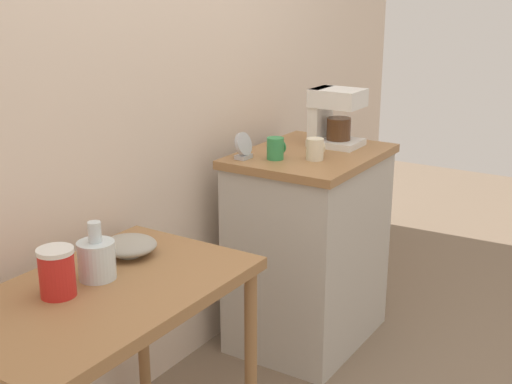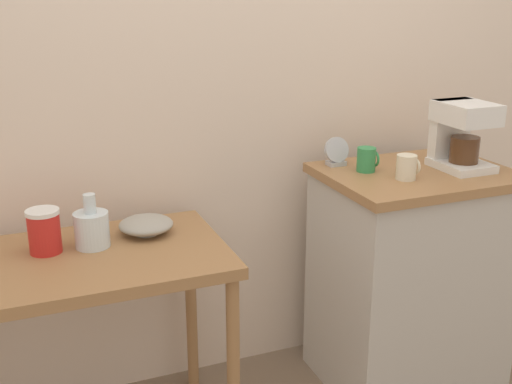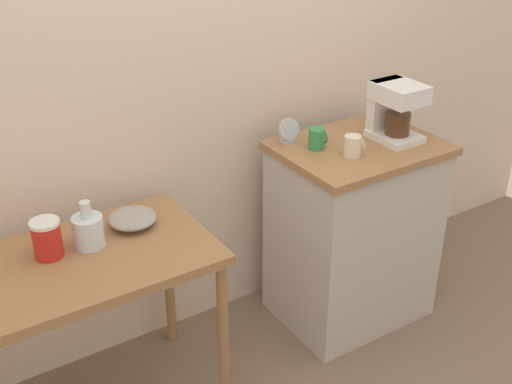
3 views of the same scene
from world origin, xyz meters
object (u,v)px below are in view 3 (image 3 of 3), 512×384
Objects in this scene: glass_carafe_vase at (88,230)px; table_clock at (289,132)px; mug_tall_green at (317,138)px; mug_small_cream at (353,146)px; bowl_stoneware at (132,218)px; coffee_maker at (394,108)px; canister_enamel at (47,239)px.

glass_carafe_vase is 1.62× the size of table_clock.
glass_carafe_vase is at bearing -174.15° from table_clock.
mug_tall_green is 1.01× the size of mug_small_cream.
mug_small_cream is (0.93, -0.21, 0.17)m from bowl_stoneware.
glass_carafe_vase is 1.98× the size of mug_tall_green.
table_clock reaches higher than bowl_stoneware.
glass_carafe_vase is at bearing 175.65° from coffee_maker.
canister_enamel is at bearing 178.71° from mug_tall_green.
coffee_maker is (1.21, -0.15, 0.26)m from bowl_stoneware.
bowl_stoneware is 1.03× the size of glass_carafe_vase.
coffee_maker is at bearing -7.29° from bowl_stoneware.
mug_small_cream is at bearing -60.67° from table_clock.
table_clock reaches higher than mug_tall_green.
glass_carafe_vase is at bearing -166.01° from bowl_stoneware.
coffee_maker is at bearing -25.87° from table_clock.
glass_carafe_vase is 2.01× the size of mug_small_cream.
coffee_maker is 2.29× the size of table_clock.
bowl_stoneware is 0.80m from table_clock.
table_clock is at bearing 3.79° from bowl_stoneware.
coffee_maker reaches higher than mug_tall_green.
glass_carafe_vase is 1.42m from coffee_maker.
glass_carafe_vase is 0.71× the size of coffee_maker.
canister_enamel is 1.57m from coffee_maker.
mug_small_cream is (1.12, -0.16, 0.14)m from glass_carafe_vase.
coffee_maker is at bearing -13.79° from mug_tall_green.
glass_carafe_vase is (-0.19, -0.05, 0.03)m from bowl_stoneware.
bowl_stoneware is at bearing 175.52° from mug_tall_green.
bowl_stoneware is at bearing 172.71° from coffee_maker.
coffee_maker is 0.48m from table_clock.
mug_tall_green reaches higher than bowl_stoneware.
glass_carafe_vase is 0.15m from canister_enamel.
mug_tall_green is (1.19, -0.03, 0.13)m from canister_enamel.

